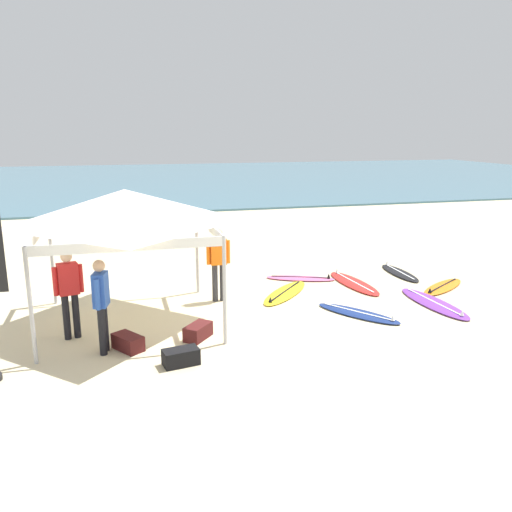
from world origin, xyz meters
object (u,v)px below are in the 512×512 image
canopy_tent (125,207)px  surfboard_yellow (285,293)px  surfboard_red (354,283)px  surfboard_orange (443,287)px  surfboard_black (400,273)px  person_red (69,289)px  gear_bag_near_tent (198,331)px  gear_bag_on_sand (128,342)px  person_blue (101,300)px  surfboard_navy (358,313)px  person_orange (218,260)px  surfboard_pink (301,278)px  surfboard_purple (434,303)px  gear_bag_by_pole (181,357)px

canopy_tent → surfboard_yellow: 4.45m
surfboard_red → surfboard_orange: same height
surfboard_black → surfboard_orange: size_ratio=1.00×
person_red → gear_bag_near_tent: person_red is taller
canopy_tent → gear_bag_on_sand: (-0.11, -1.46, -2.25)m
canopy_tent → person_blue: 2.10m
surfboard_black → person_red: person_red is taller
surfboard_black → surfboard_navy: same height
person_orange → person_blue: same height
surfboard_red → person_blue: size_ratio=1.34×
surfboard_pink → surfboard_black: bearing=-4.0°
person_orange → person_blue: (-2.54, -2.34, 0.00)m
surfboard_black → gear_bag_on_sand: size_ratio=3.13×
surfboard_black → surfboard_purple: size_ratio=0.79×
surfboard_yellow → gear_bag_by_pole: size_ratio=3.36×
surfboard_red → gear_bag_on_sand: size_ratio=3.83×
canopy_tent → gear_bag_near_tent: canopy_tent is taller
surfboard_purple → surfboard_navy: (-1.97, -0.18, 0.00)m
person_orange → person_red: bearing=-154.7°
canopy_tent → gear_bag_by_pole: 3.32m
surfboard_pink → person_blue: 6.18m
surfboard_red → gear_bag_near_tent: bearing=-150.3°
surfboard_orange → person_blue: size_ratio=1.10×
surfboard_navy → person_blue: size_ratio=1.12×
surfboard_black → gear_bag_by_pole: (-6.55, -4.17, 0.10)m
person_orange → gear_bag_near_tent: bearing=-111.2°
person_red → gear_bag_on_sand: (1.01, -0.83, -0.85)m
surfboard_navy → person_red: 5.93m
surfboard_black → person_orange: (-5.27, -0.98, 0.95)m
surfboard_yellow → person_blue: bearing=-150.0°
surfboard_black → surfboard_navy: 3.73m
person_blue → gear_bag_by_pole: 1.74m
surfboard_red → person_red: 7.07m
surfboard_black → gear_bag_on_sand: bearing=-156.0°
surfboard_red → person_red: size_ratio=1.34×
person_orange → surfboard_purple: bearing=-18.4°
surfboard_red → surfboard_yellow: bearing=-170.5°
surfboard_red → surfboard_yellow: (-1.97, -0.33, 0.00)m
canopy_tent → person_orange: size_ratio=1.99×
person_blue → gear_bag_by_pole: size_ratio=2.85×
surfboard_yellow → surfboard_pink: (0.80, 1.10, 0.00)m
surfboard_purple → gear_bag_near_tent: 5.53m
surfboard_purple → person_red: 7.87m
canopy_tent → surfboard_red: (5.63, 1.27, -2.35)m
surfboard_orange → gear_bag_near_tent: (-6.46, -1.64, 0.10)m
surfboard_navy → gear_bag_on_sand: (-4.84, -0.59, 0.10)m
person_orange → gear_bag_on_sand: size_ratio=2.85×
surfboard_orange → person_blue: 8.44m
surfboard_red → surfboard_black: size_ratio=1.22×
surfboard_red → surfboard_purple: size_ratio=0.96×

